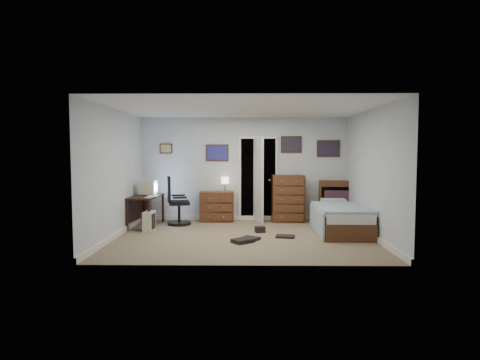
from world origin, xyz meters
The scene contains 15 objects.
floor centered at (0.00, 0.00, -0.01)m, with size 5.00×4.00×0.02m, color #85715C.
computer_desk centered at (-2.28, 1.13, 0.53)m, with size 0.62×1.22×0.69m.
crt_monitor centered at (-2.18, 1.28, 0.86)m, with size 0.37×0.35×0.33m.
keyboard centered at (-2.02, 0.78, 0.70)m, with size 0.14×0.37×0.02m, color beige.
pc_tower centered at (-2.00, 0.58, 0.21)m, with size 0.21×0.40×0.41m.
office_chair centered at (-1.54, 1.29, 0.43)m, with size 0.65×0.65×1.11m.
media_stack centered at (-2.32, 1.80, 0.35)m, with size 0.14×0.14×0.71m, color maroon.
low_dresser centered at (-0.65, 1.77, 0.36)m, with size 0.81×0.40×0.72m, color #55331A.
table_lamp centered at (-0.45, 1.77, 0.98)m, with size 0.19×0.19×0.35m.
doorway centered at (0.35, 2.27, 1.00)m, with size 0.96×1.12×2.05m.
tall_dresser centered at (1.06, 1.75, 0.56)m, with size 0.76×0.45×1.12m, color #55331A.
headboard_bookcase centered at (2.37, 1.86, 0.52)m, with size 1.10×0.34×0.98m.
bed centered at (1.99, 0.44, 0.29)m, with size 1.04×1.90×0.62m.
wall_posters centered at (0.57, 1.98, 1.75)m, with size 4.38×0.04×0.60m.
floor_clutter centered at (0.22, -0.20, 0.04)m, with size 1.26×1.26×0.13m.
Camera 1 is at (0.04, -7.78, 1.67)m, focal length 30.00 mm.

